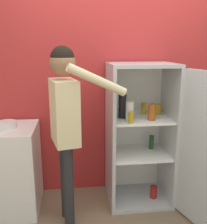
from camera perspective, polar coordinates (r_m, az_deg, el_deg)
wall_back at (r=3.08m, az=2.50°, el=5.69°), size 7.00×0.06×2.55m
refrigerator at (r=2.86m, az=10.49°, el=-5.34°), size 0.93×1.24×1.56m
person at (r=2.44m, az=-8.31°, el=-0.04°), size 0.71×0.50×1.73m
counter at (r=3.02m, az=-20.37°, el=-11.62°), size 0.66×0.62×0.92m
bowl at (r=2.85m, az=-20.36°, el=-2.61°), size 0.21×0.21×0.06m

